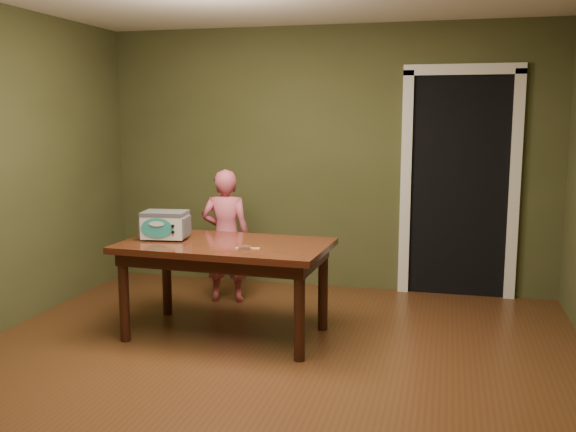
{
  "coord_description": "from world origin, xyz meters",
  "views": [
    {
      "loc": [
        1.2,
        -3.8,
        1.73
      ],
      "look_at": [
        -0.01,
        1.0,
        0.95
      ],
      "focal_mm": 40.0,
      "sensor_mm": 36.0,
      "label": 1
    }
  ],
  "objects": [
    {
      "name": "child",
      "position": [
        -0.79,
        1.73,
        0.62
      ],
      "size": [
        0.49,
        0.36,
        1.24
      ],
      "primitive_type": "imported",
      "rotation": [
        0.0,
        0.0,
        3.29
      ],
      "color": "#C65164",
      "rests_on": "floor"
    },
    {
      "name": "floor",
      "position": [
        0.0,
        0.0,
        0.0
      ],
      "size": [
        5.0,
        5.0,
        0.0
      ],
      "primitive_type": "plane",
      "color": "#512F17",
      "rests_on": "ground"
    },
    {
      "name": "toy_oven",
      "position": [
        -0.98,
        0.84,
        0.87
      ],
      "size": [
        0.39,
        0.29,
        0.23
      ],
      "rotation": [
        0.0,
        0.0,
        0.13
      ],
      "color": "#4C4F54",
      "rests_on": "dining_table"
    },
    {
      "name": "room_shell",
      "position": [
        0.0,
        0.0,
        1.71
      ],
      "size": [
        4.52,
        5.02,
        2.61
      ],
      "color": "#474A27",
      "rests_on": "ground"
    },
    {
      "name": "baking_pan",
      "position": [
        -0.25,
        0.63,
        0.76
      ],
      "size": [
        0.1,
        0.1,
        0.02
      ],
      "color": "silver",
      "rests_on": "dining_table"
    },
    {
      "name": "dining_table",
      "position": [
        -0.47,
        0.82,
        0.65
      ],
      "size": [
        1.64,
        0.97,
        0.75
      ],
      "rotation": [
        0.0,
        0.0,
        -0.05
      ],
      "color": "#37180C",
      "rests_on": "floor"
    },
    {
      "name": "doorway",
      "position": [
        1.3,
        2.78,
        1.06
      ],
      "size": [
        1.1,
        0.66,
        2.25
      ],
      "color": "black",
      "rests_on": "ground"
    },
    {
      "name": "spatula",
      "position": [
        -0.23,
        0.64,
        0.75
      ],
      "size": [
        0.18,
        0.06,
        0.01
      ],
      "primitive_type": "cube",
      "rotation": [
        0.0,
        0.0,
        0.18
      ],
      "color": "#FFD06E",
      "rests_on": "dining_table"
    }
  ]
}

